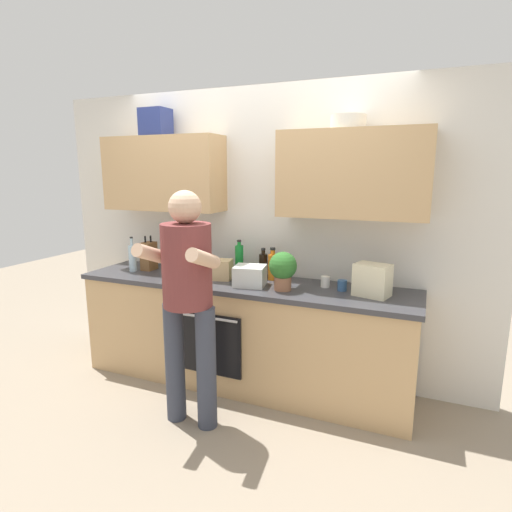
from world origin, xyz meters
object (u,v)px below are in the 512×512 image
Objects in this scene: cup_stoneware at (192,269)px; grocery_bag_produce at (250,276)px; person_standing at (187,291)px; bottle_water at (132,258)px; bottle_oil at (170,257)px; grocery_bag_rice at (372,280)px; bottle_syrup at (192,262)px; grocery_bag_bread at (217,269)px; bottle_juice at (273,266)px; bottle_soy at (263,265)px; potted_herb at (283,269)px; knife_block at (149,256)px; cup_coffee at (325,282)px; bottle_soda at (239,260)px; cup_tea at (342,285)px.

grocery_bag_produce is (0.61, -0.12, 0.03)m from cup_stoneware.
person_standing is 1.17m from bottle_water.
bottle_oil is 1.76m from grocery_bag_rice.
bottle_syrup reaches higher than grocery_bag_bread.
bottle_juice is at bearing 8.00° from bottle_oil.
bottle_soy is 0.86× the size of potted_herb.
bottle_water is 1.27× the size of grocery_bag_bread.
knife_block reaches higher than grocery_bag_rice.
bottle_soy is at bearing 168.78° from grocery_bag_rice.
bottle_syrup reaches higher than grocery_bag_rice.
bottle_soy is at bearing 133.68° from potted_herb.
bottle_oil is 0.36m from bottle_water.
bottle_syrup reaches higher than bottle_oil.
bottle_water is (-1.19, -0.23, 0.02)m from bottle_soy.
potted_herb reaches higher than cup_stoneware.
bottle_syrup is 0.83m from potted_herb.
bottle_water is (-0.98, 0.64, 0.03)m from person_standing.
knife_block reaches higher than cup_coffee.
person_standing is 0.70m from grocery_bag_bread.
bottle_oil reaches higher than bottle_juice.
grocery_bag_bread is (0.49, -0.03, -0.06)m from bottle_oil.
person_standing is at bearing -149.00° from grocery_bag_rice.
bottle_soda is 0.94m from cup_tea.
person_standing is 0.72m from bottle_syrup.
person_standing is at bearing -89.60° from bottle_soda.
knife_block is at bearing 178.40° from grocery_bag_rice.
grocery_bag_produce is at bearing -91.47° from bottle_soy.
bottle_syrup is (-0.33, -0.23, 0.00)m from bottle_soda.
bottle_soda is 3.01× the size of cup_stoneware.
bottle_water is 3.61× the size of cup_coffee.
grocery_bag_bread is (-0.13, 0.68, -0.01)m from person_standing.
grocery_bag_bread is at bearing -4.57° from knife_block.
person_standing reaches higher than cup_coffee.
bottle_soy is 0.57m from cup_coffee.
person_standing is 0.63m from grocery_bag_produce.
potted_herb is at bearing -29.19° from bottle_soda.
bottle_soy is at bearing 3.04° from bottle_soda.
person_standing is 5.27× the size of knife_block.
bottle_soy is 0.72m from cup_tea.
bottle_juice reaches higher than bottle_soy.
grocery_bag_rice is (1.14, 0.69, 0.03)m from person_standing.
bottle_oil is 1.54m from cup_tea.
cup_coffee is at bearing -8.50° from bottle_soy.
bottle_soda and bottle_water have the same top height.
bottle_juice reaches higher than grocery_bag_bread.
potted_herb reaches higher than grocery_bag_rice.
grocery_bag_bread is at bearing -3.43° from bottle_oil.
bottle_water is 3.01× the size of cup_stoneware.
person_standing is 6.51× the size of bottle_soy.
cup_coffee is 0.36× the size of grocery_bag_produce.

